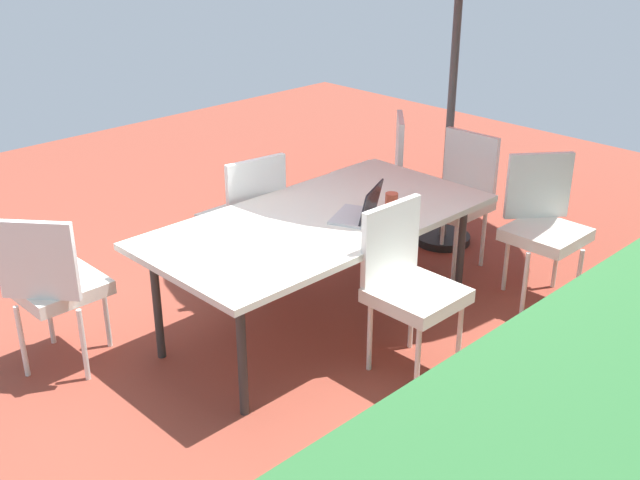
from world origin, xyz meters
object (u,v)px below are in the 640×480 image
at_px(chair_west, 457,194).
at_px(chair_southeast, 53,282).
at_px(chair_south, 246,214).
at_px(chair_southwest, 380,170).
at_px(dining_table, 320,225).
at_px(chair_north, 409,282).
at_px(laptop, 360,211).
at_px(cup, 392,200).
at_px(chair_northwest, 543,222).

relative_size(chair_west, chair_southeast, 1.00).
distance_m(chair_south, chair_southwest, 1.34).
xyz_separation_m(dining_table, chair_southwest, (-1.35, -0.71, -0.14)).
distance_m(chair_north, laptop, 0.59).
xyz_separation_m(chair_north, chair_southwest, (-1.33, -1.40, 0.00)).
bearing_deg(chair_southwest, cup, 2.12).
distance_m(chair_northwest, cup, 1.07).
xyz_separation_m(dining_table, cup, (-0.45, 0.18, 0.09)).
xyz_separation_m(chair_north, laptop, (-0.15, -0.52, 0.24)).
distance_m(chair_west, cup, 0.93).
height_order(chair_southwest, laptop, chair_southwest).
height_order(chair_south, chair_west, same).
bearing_deg(chair_northwest, chair_south, 169.38).
distance_m(chair_south, laptop, 0.94).
bearing_deg(chair_southwest, chair_southeast, -42.30).
bearing_deg(chair_west, cup, -83.07).
bearing_deg(cup, laptop, -0.39).
xyz_separation_m(chair_south, chair_northwest, (-1.32, 1.48, 0.00)).
xyz_separation_m(dining_table, chair_south, (-0.01, -0.72, -0.14)).
bearing_deg(chair_north, cup, 51.56).
distance_m(chair_south, chair_west, 1.54).
xyz_separation_m(chair_southeast, laptop, (-1.57, 0.87, 0.24)).
height_order(dining_table, chair_south, chair_south).
distance_m(chair_northwest, laptop, 1.32).
height_order(chair_north, cup, chair_north).
bearing_deg(chair_north, laptop, 75.84).
distance_m(dining_table, chair_southwest, 1.53).
xyz_separation_m(chair_southwest, chair_southeast, (2.76, 0.01, 0.00)).
bearing_deg(dining_table, chair_north, 91.30).
height_order(chair_southwest, chair_southeast, same).
height_order(chair_southeast, cup, chair_southeast).
bearing_deg(chair_southeast, chair_south, -128.65).
xyz_separation_m(dining_table, chair_north, (-0.02, 0.69, -0.14)).
relative_size(dining_table, chair_northwest, 2.24).
bearing_deg(cup, chair_southwest, -135.40).
distance_m(chair_south, chair_southeast, 1.41).
xyz_separation_m(chair_west, chair_southeast, (2.75, -0.74, 0.00)).
bearing_deg(dining_table, chair_northwest, 150.13).
relative_size(chair_southwest, laptop, 2.50).
height_order(laptop, cup, laptop).
height_order(dining_table, chair_southeast, chair_southeast).
relative_size(chair_south, chair_southwest, 1.00).
bearing_deg(dining_table, chair_southeast, -26.38).
relative_size(chair_southeast, chair_northwest, 1.00).
relative_size(chair_north, chair_west, 1.00).
relative_size(dining_table, chair_north, 2.24).
distance_m(chair_north, chair_south, 1.42).
bearing_deg(cup, dining_table, -21.45).
bearing_deg(chair_south, cup, 124.57).
relative_size(chair_north, chair_southeast, 1.00).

